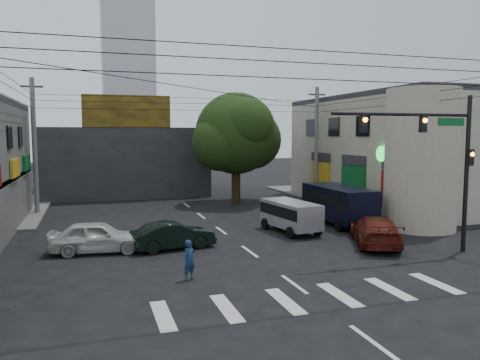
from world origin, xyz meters
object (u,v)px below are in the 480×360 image
utility_pole_far_right (316,145)px  maroon_sedan (375,230)px  street_tree (236,134)px  utility_pole_far_left (35,147)px  traffic_gantry (438,148)px  dark_sedan (173,236)px  silver_minivan (291,217)px  navy_van (339,205)px  white_compact (97,237)px  traffic_officer (190,260)px

utility_pole_far_right → maroon_sedan: size_ratio=1.72×
street_tree → utility_pole_far_left: utility_pole_far_left is taller
traffic_gantry → utility_pole_far_right: (2.68, 17.00, -0.23)m
traffic_gantry → street_tree: bearing=102.0°
traffic_gantry → dark_sedan: traffic_gantry is taller
silver_minivan → navy_van: (3.79, 1.39, 0.28)m
street_tree → white_compact: (-10.76, -13.00, -4.74)m
utility_pole_far_left → maroon_sedan: utility_pole_far_left is taller
utility_pole_far_right → traffic_gantry: bearing=-98.9°
white_compact → silver_minivan: 10.39m
utility_pole_far_right → maroon_sedan: bearing=-105.9°
white_compact → maroon_sedan: white_compact is taller
maroon_sedan → traffic_officer: (-9.85, -2.74, 0.05)m
white_compact → maroon_sedan: 13.34m
maroon_sedan → utility_pole_far_right: bearing=-81.8°
street_tree → dark_sedan: street_tree is taller
maroon_sedan → silver_minivan: silver_minivan is taller
utility_pole_far_right → silver_minivan: utility_pole_far_right is taller
street_tree → utility_pole_far_left: (-14.50, -1.00, -0.87)m
street_tree → utility_pole_far_right: 6.63m
street_tree → navy_van: 11.63m
traffic_gantry → utility_pole_far_left: bearing=137.1°
navy_van → silver_minivan: bearing=110.0°
street_tree → white_compact: street_tree is taller
street_tree → navy_van: size_ratio=1.52×
street_tree → silver_minivan: 12.55m
maroon_sedan → navy_van: navy_van is taller
utility_pole_far_left → traffic_officer: (6.97, -17.36, -3.83)m
traffic_gantry → silver_minivan: traffic_gantry is taller
traffic_officer → navy_van: bearing=3.5°
dark_sedan → utility_pole_far_left: bearing=20.2°
navy_van → traffic_officer: 13.55m
utility_pole_far_right → traffic_officer: 22.64m
utility_pole_far_right → dark_sedan: size_ratio=2.23×
white_compact → street_tree: bearing=-33.2°
traffic_gantry → navy_van: 8.58m
white_compact → dark_sedan: bearing=-90.4°
dark_sedan → street_tree: bearing=-38.5°
utility_pole_far_left → dark_sedan: (7.21, -12.41, -3.95)m
utility_pole_far_right → navy_van: (-3.16, -9.27, -3.46)m
navy_van → white_compact: bearing=100.8°
traffic_gantry → utility_pole_far_left: 25.00m
utility_pole_far_left → white_compact: bearing=-72.7°
traffic_gantry → utility_pole_far_right: size_ratio=0.78×
navy_van → traffic_officer: size_ratio=3.72×
dark_sedan → maroon_sedan: maroon_sedan is taller
dark_sedan → white_compact: bearing=73.3°
dark_sedan → navy_van: bearing=-83.5°
street_tree → traffic_gantry: 18.42m
dark_sedan → traffic_officer: 4.96m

